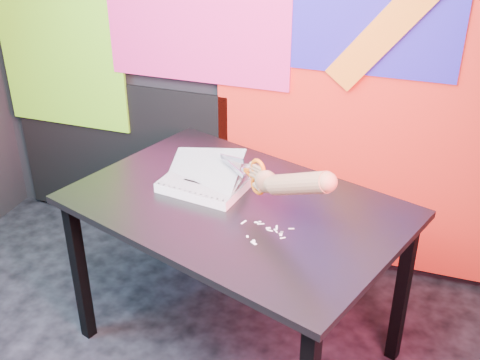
% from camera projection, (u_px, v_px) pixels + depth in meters
% --- Properties ---
extents(room, '(3.01, 3.01, 2.71)m').
position_uv_depth(room, '(70.00, 124.00, 1.57)').
color(room, black).
rests_on(room, ground).
extents(backdrop, '(2.88, 0.05, 2.08)m').
position_uv_depth(backdrop, '(258.00, 86.00, 2.95)').
color(backdrop, red).
rests_on(backdrop, ground).
extents(work_table, '(1.50, 1.23, 0.75)m').
position_uv_depth(work_table, '(237.00, 221.00, 2.41)').
color(work_table, black).
rests_on(work_table, ground).
extents(printout_stack, '(0.36, 0.29, 0.18)m').
position_uv_depth(printout_stack, '(204.00, 183.00, 2.47)').
color(printout_stack, white).
rests_on(printout_stack, work_table).
extents(scissors, '(0.24, 0.15, 0.15)m').
position_uv_depth(scissors, '(255.00, 175.00, 2.29)').
color(scissors, silver).
rests_on(scissors, printout_stack).
extents(hand_forearm, '(0.36, 0.25, 0.21)m').
position_uv_depth(hand_forearm, '(293.00, 183.00, 2.12)').
color(hand_forearm, '#895549').
rests_on(hand_forearm, work_table).
extents(paper_clippings, '(0.20, 0.16, 0.00)m').
position_uv_depth(paper_clippings, '(267.00, 231.00, 2.20)').
color(paper_clippings, white).
rests_on(paper_clippings, work_table).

